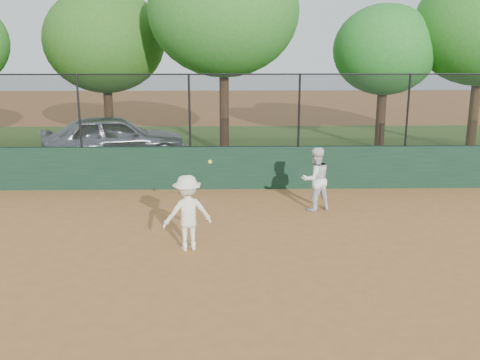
{
  "coord_description": "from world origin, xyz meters",
  "views": [
    {
      "loc": [
        0.57,
        -8.61,
        3.93
      ],
      "look_at": [
        0.8,
        2.2,
        1.2
      ],
      "focal_mm": 40.0,
      "sensor_mm": 36.0,
      "label": 1
    }
  ],
  "objects_px": {
    "player_main": "(187,213)",
    "tree_2": "(224,11)",
    "parked_car": "(114,138)",
    "tree_1": "(105,41)",
    "player_second": "(315,179)",
    "tree_3": "(385,50)"
  },
  "relations": [
    {
      "from": "tree_2",
      "to": "tree_3",
      "type": "xyz_separation_m",
      "value": [
        6.03,
        0.85,
        -1.35
      ]
    },
    {
      "from": "player_second",
      "to": "tree_3",
      "type": "height_order",
      "value": "tree_3"
    },
    {
      "from": "tree_1",
      "to": "tree_3",
      "type": "height_order",
      "value": "tree_1"
    },
    {
      "from": "player_main",
      "to": "tree_3",
      "type": "height_order",
      "value": "tree_3"
    },
    {
      "from": "parked_car",
      "to": "tree_2",
      "type": "relative_size",
      "value": 0.66
    },
    {
      "from": "tree_1",
      "to": "parked_car",
      "type": "bearing_deg",
      "value": -75.56
    },
    {
      "from": "parked_car",
      "to": "player_main",
      "type": "xyz_separation_m",
      "value": [
        3.14,
        -8.27,
        -0.08
      ]
    },
    {
      "from": "parked_car",
      "to": "tree_1",
      "type": "relative_size",
      "value": 0.79
    },
    {
      "from": "parked_car",
      "to": "tree_1",
      "type": "height_order",
      "value": "tree_1"
    },
    {
      "from": "tree_2",
      "to": "tree_3",
      "type": "relative_size",
      "value": 1.36
    },
    {
      "from": "player_second",
      "to": "player_main",
      "type": "bearing_deg",
      "value": 19.9
    },
    {
      "from": "player_second",
      "to": "tree_1",
      "type": "relative_size",
      "value": 0.25
    },
    {
      "from": "parked_car",
      "to": "player_second",
      "type": "bearing_deg",
      "value": -150.98
    },
    {
      "from": "parked_car",
      "to": "tree_3",
      "type": "relative_size",
      "value": 0.89
    },
    {
      "from": "tree_1",
      "to": "player_second",
      "type": "bearing_deg",
      "value": -53.13
    },
    {
      "from": "player_second",
      "to": "tree_3",
      "type": "relative_size",
      "value": 0.29
    },
    {
      "from": "player_main",
      "to": "tree_2",
      "type": "height_order",
      "value": "tree_2"
    },
    {
      "from": "player_main",
      "to": "tree_1",
      "type": "distance_m",
      "value": 12.98
    },
    {
      "from": "tree_1",
      "to": "tree_2",
      "type": "relative_size",
      "value": 0.83
    },
    {
      "from": "player_main",
      "to": "tree_3",
      "type": "xyz_separation_m",
      "value": [
        6.68,
        10.48,
        3.0
      ]
    },
    {
      "from": "player_main",
      "to": "tree_1",
      "type": "relative_size",
      "value": 0.3
    },
    {
      "from": "tree_3",
      "to": "tree_1",
      "type": "bearing_deg",
      "value": 172.67
    }
  ]
}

